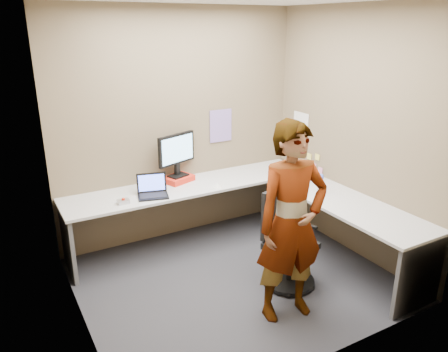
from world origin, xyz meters
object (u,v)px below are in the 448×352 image
office_chair (286,247)px  person (292,223)px  monitor (177,151)px  desk (251,206)px

office_chair → person: person is taller
office_chair → monitor: bearing=92.6°
monitor → office_chair: size_ratio=0.53×
monitor → office_chair: (0.52, -1.45, -0.70)m
office_chair → person: 0.70m
desk → office_chair: (-0.02, -0.67, -0.19)m
monitor → person: 1.88m
desk → office_chair: office_chair is taller
office_chair → person: size_ratio=0.54×
monitor → desk: bearing=-75.3°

